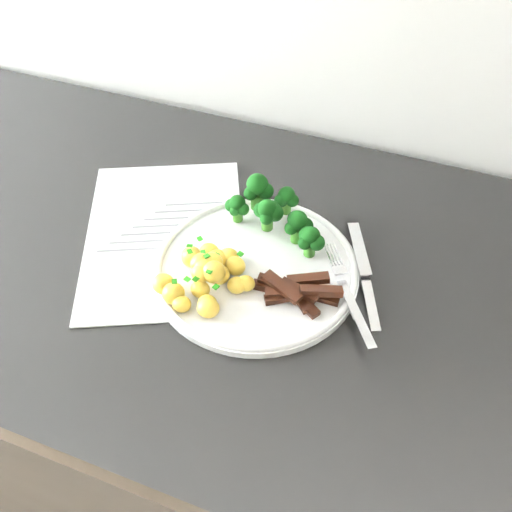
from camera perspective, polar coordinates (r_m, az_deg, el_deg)
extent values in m
cube|color=black|center=(1.12, -2.45, -16.10)|extent=(2.43, 0.61, 0.91)
cube|color=silver|center=(0.78, -9.19, 2.20)|extent=(0.32, 0.36, 0.00)
cube|color=slate|center=(0.82, -4.17, 5.39)|extent=(0.13, 0.06, 0.00)
cube|color=slate|center=(0.81, -5.36, 4.65)|extent=(0.13, 0.06, 0.00)
cube|color=slate|center=(0.80, -6.57, 3.90)|extent=(0.12, 0.06, 0.00)
cube|color=slate|center=(0.79, -7.81, 3.12)|extent=(0.12, 0.06, 0.00)
cube|color=slate|center=(0.78, -9.08, 2.33)|extent=(0.11, 0.05, 0.00)
cube|color=slate|center=(0.78, -10.37, 1.51)|extent=(0.11, 0.05, 0.00)
cube|color=slate|center=(0.77, -11.69, 0.68)|extent=(0.10, 0.05, 0.00)
cylinder|color=white|center=(0.72, 0.00, -1.37)|extent=(0.26, 0.26, 0.01)
torus|color=white|center=(0.72, 0.00, -1.07)|extent=(0.26, 0.26, 0.01)
cylinder|color=#2A6019|center=(0.75, 1.13, 3.43)|extent=(0.02, 0.02, 0.02)
sphere|color=black|center=(0.74, 1.90, 4.36)|extent=(0.02, 0.02, 0.02)
sphere|color=black|center=(0.74, 1.54, 4.84)|extent=(0.02, 0.02, 0.02)
sphere|color=black|center=(0.74, 0.52, 4.65)|extent=(0.02, 0.02, 0.02)
sphere|color=black|center=(0.73, 1.05, 3.82)|extent=(0.02, 0.02, 0.02)
sphere|color=black|center=(0.73, 1.16, 4.81)|extent=(0.03, 0.03, 0.03)
cylinder|color=#2A6019|center=(0.75, 4.13, 2.19)|extent=(0.02, 0.02, 0.02)
sphere|color=black|center=(0.73, 4.98, 3.07)|extent=(0.02, 0.02, 0.02)
sphere|color=black|center=(0.74, 4.04, 3.72)|extent=(0.02, 0.02, 0.02)
sphere|color=black|center=(0.73, 3.55, 2.81)|extent=(0.02, 0.02, 0.02)
sphere|color=black|center=(0.73, 4.23, 3.60)|extent=(0.03, 0.03, 0.03)
cylinder|color=#2A6019|center=(0.78, -1.85, 4.19)|extent=(0.01, 0.01, 0.02)
sphere|color=black|center=(0.76, -1.35, 4.76)|extent=(0.02, 0.02, 0.02)
sphere|color=black|center=(0.77, -1.82, 5.39)|extent=(0.02, 0.02, 0.02)
sphere|color=black|center=(0.77, -2.49, 5.12)|extent=(0.02, 0.02, 0.02)
sphere|color=black|center=(0.76, -2.19, 4.55)|extent=(0.01, 0.01, 0.01)
sphere|color=black|center=(0.76, -1.89, 5.37)|extent=(0.02, 0.02, 0.02)
cylinder|color=#2A6019|center=(0.77, 3.06, 4.99)|extent=(0.01, 0.01, 0.02)
sphere|color=black|center=(0.76, 3.69, 5.61)|extent=(0.02, 0.02, 0.02)
sphere|color=black|center=(0.77, 2.87, 6.21)|extent=(0.02, 0.02, 0.02)
sphere|color=black|center=(0.76, 2.55, 5.62)|extent=(0.02, 0.02, 0.02)
sphere|color=black|center=(0.76, 3.12, 6.20)|extent=(0.02, 0.02, 0.02)
cylinder|color=#2A6019|center=(0.78, 0.14, 5.64)|extent=(0.02, 0.02, 0.02)
sphere|color=black|center=(0.76, 0.96, 6.57)|extent=(0.02, 0.02, 0.02)
sphere|color=black|center=(0.77, -0.14, 7.18)|extent=(0.02, 0.02, 0.02)
sphere|color=black|center=(0.76, -0.55, 6.33)|extent=(0.02, 0.02, 0.02)
sphere|color=black|center=(0.76, 0.14, 7.25)|extent=(0.03, 0.03, 0.03)
cylinder|color=#2A6019|center=(0.73, 5.43, 0.75)|extent=(0.01, 0.01, 0.02)
sphere|color=black|center=(0.72, 6.15, 1.35)|extent=(0.02, 0.02, 0.02)
sphere|color=black|center=(0.72, 5.18, 2.15)|extent=(0.02, 0.02, 0.02)
sphere|color=black|center=(0.72, 4.93, 1.30)|extent=(0.02, 0.02, 0.02)
sphere|color=black|center=(0.71, 5.56, 2.04)|extent=(0.02, 0.02, 0.02)
ellipsoid|color=#F4D553|center=(0.69, -5.65, -3.35)|extent=(0.02, 0.02, 0.02)
ellipsoid|color=#F4D553|center=(0.70, -9.34, -2.80)|extent=(0.03, 0.03, 0.02)
ellipsoid|color=#F4D553|center=(0.69, -1.96, -2.97)|extent=(0.02, 0.02, 0.02)
ellipsoid|color=#F4D553|center=(0.71, -2.12, -1.01)|extent=(0.03, 0.02, 0.02)
ellipsoid|color=#F4D553|center=(0.72, -6.45, -0.15)|extent=(0.03, 0.03, 0.03)
ellipsoid|color=#F4D553|center=(0.67, -4.93, -4.84)|extent=(0.02, 0.02, 0.02)
ellipsoid|color=#F4D553|center=(0.70, -3.84, -1.86)|extent=(0.03, 0.03, 0.02)
ellipsoid|color=#F4D553|center=(0.73, -4.75, 0.43)|extent=(0.03, 0.02, 0.02)
ellipsoid|color=#F4D553|center=(0.72, -5.16, -0.62)|extent=(0.02, 0.02, 0.02)
ellipsoid|color=#F4D553|center=(0.69, -5.49, -0.80)|extent=(0.03, 0.02, 0.02)
ellipsoid|color=#F4D553|center=(0.67, -4.85, -5.25)|extent=(0.03, 0.03, 0.02)
ellipsoid|color=#F4D553|center=(0.72, -2.75, -0.14)|extent=(0.03, 0.02, 0.02)
ellipsoid|color=#F4D553|center=(0.72, -3.86, -0.31)|extent=(0.03, 0.02, 0.03)
ellipsoid|color=#F4D553|center=(0.69, -1.01, -2.77)|extent=(0.02, 0.02, 0.02)
ellipsoid|color=#F4D553|center=(0.69, -4.50, -0.66)|extent=(0.03, 0.03, 0.02)
ellipsoid|color=#F4D553|center=(0.68, -4.31, -1.60)|extent=(0.03, 0.03, 0.03)
ellipsoid|color=#F4D553|center=(0.73, -6.52, 0.08)|extent=(0.03, 0.03, 0.02)
ellipsoid|color=#F4D553|center=(0.69, -5.22, -1.12)|extent=(0.03, 0.02, 0.02)
ellipsoid|color=#F4D553|center=(0.68, -8.34, -3.75)|extent=(0.03, 0.03, 0.03)
ellipsoid|color=#F4D553|center=(0.68, -5.53, -1.73)|extent=(0.03, 0.02, 0.02)
ellipsoid|color=#F4D553|center=(0.69, -5.58, -0.72)|extent=(0.03, 0.03, 0.02)
ellipsoid|color=#F4D553|center=(0.68, -7.51, -4.84)|extent=(0.02, 0.02, 0.02)
cube|color=#196A0E|center=(0.68, -4.76, -1.19)|extent=(0.01, 0.01, 0.00)
cube|color=#196A0E|center=(0.69, -4.05, 0.10)|extent=(0.01, 0.01, 0.00)
cube|color=#196A0E|center=(0.71, -6.71, 1.04)|extent=(0.01, 0.01, 0.00)
cube|color=#196A0E|center=(0.67, -4.74, -1.58)|extent=(0.01, 0.01, 0.00)
cube|color=#196A0E|center=(0.67, -6.97, -2.34)|extent=(0.01, 0.01, 0.00)
cube|color=#196A0E|center=(0.69, -6.72, 0.47)|extent=(0.01, 0.01, 0.00)
cube|color=#196A0E|center=(0.72, -5.69, 1.75)|extent=(0.01, 0.01, 0.00)
cube|color=#196A0E|center=(0.66, -8.24, -2.55)|extent=(0.01, 0.01, 0.00)
cube|color=#196A0E|center=(0.70, -5.37, 0.38)|extent=(0.01, 0.01, 0.00)
cube|color=#196A0E|center=(0.69, -1.58, 0.22)|extent=(0.01, 0.01, 0.00)
cube|color=#196A0E|center=(0.67, -6.10, -2.32)|extent=(0.01, 0.01, 0.00)
cube|color=#196A0E|center=(0.69, -5.22, -1.21)|extent=(0.01, 0.01, 0.00)
cube|color=#196A0E|center=(0.68, -4.99, 0.00)|extent=(0.01, 0.01, 0.00)
cube|color=#196A0E|center=(0.65, -4.07, -3.13)|extent=(0.01, 0.01, 0.00)
cube|color=black|center=(0.68, 4.76, -4.64)|extent=(0.05, 0.04, 0.01)
cube|color=black|center=(0.68, 2.82, -4.14)|extent=(0.05, 0.04, 0.01)
cube|color=black|center=(0.69, 6.05, -3.94)|extent=(0.06, 0.02, 0.01)
cube|color=black|center=(0.69, 3.04, -3.07)|extent=(0.06, 0.03, 0.01)
cube|color=black|center=(0.69, 1.77, -3.27)|extent=(0.05, 0.01, 0.01)
cube|color=black|center=(0.68, 4.39, -4.16)|extent=(0.04, 0.04, 0.01)
cube|color=black|center=(0.68, 6.62, -3.54)|extent=(0.05, 0.03, 0.01)
cube|color=black|center=(0.70, 5.29, -2.35)|extent=(0.05, 0.03, 0.01)
cube|color=black|center=(0.69, 2.03, -2.71)|extent=(0.05, 0.01, 0.01)
cube|color=black|center=(0.68, 2.87, -3.60)|extent=(0.05, 0.03, 0.01)
cube|color=black|center=(0.68, 4.34, -3.47)|extent=(0.05, 0.02, 0.01)
cube|color=black|center=(0.68, 2.66, -3.15)|extent=(0.06, 0.04, 0.01)
cube|color=silver|center=(0.67, 10.05, -5.72)|extent=(0.07, 0.10, 0.02)
cube|color=silver|center=(0.71, 8.34, -1.20)|extent=(0.03, 0.03, 0.01)
cylinder|color=silver|center=(0.73, 8.27, 0.25)|extent=(0.02, 0.03, 0.00)
cylinder|color=silver|center=(0.73, 7.96, 0.20)|extent=(0.02, 0.03, 0.00)
cylinder|color=silver|center=(0.73, 7.65, 0.15)|extent=(0.02, 0.03, 0.00)
cylinder|color=silver|center=(0.72, 7.34, 0.11)|extent=(0.02, 0.03, 0.00)
cube|color=silver|center=(0.75, 10.38, 0.79)|extent=(0.05, 0.10, 0.01)
cube|color=silver|center=(0.70, 11.40, -4.67)|extent=(0.04, 0.08, 0.01)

